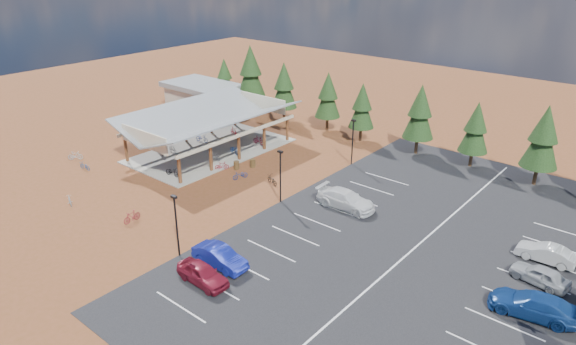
% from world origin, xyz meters
% --- Properties ---
extents(ground, '(140.00, 140.00, 0.00)m').
position_xyz_m(ground, '(0.00, 0.00, 0.00)').
color(ground, brown).
rests_on(ground, ground).
extents(asphalt_lot, '(27.00, 44.00, 0.04)m').
position_xyz_m(asphalt_lot, '(18.50, 3.00, 0.02)').
color(asphalt_lot, black).
rests_on(asphalt_lot, ground).
extents(concrete_pad, '(10.60, 18.60, 0.10)m').
position_xyz_m(concrete_pad, '(-10.00, 7.00, 0.05)').
color(concrete_pad, gray).
rests_on(concrete_pad, ground).
extents(bike_pavilion, '(11.65, 19.40, 4.97)m').
position_xyz_m(bike_pavilion, '(-10.00, 7.00, 3.82)').
color(bike_pavilion, '#573719').
rests_on(bike_pavilion, concrete_pad).
extents(outbuilding, '(11.00, 7.00, 3.90)m').
position_xyz_m(outbuilding, '(-24.00, 18.00, 2.03)').
color(outbuilding, '#ADA593').
rests_on(outbuilding, ground).
extents(lamp_post_0, '(0.50, 0.25, 5.14)m').
position_xyz_m(lamp_post_0, '(5.00, -10.00, 2.98)').
color(lamp_post_0, black).
rests_on(lamp_post_0, ground).
extents(lamp_post_1, '(0.50, 0.25, 5.14)m').
position_xyz_m(lamp_post_1, '(5.00, 2.00, 2.98)').
color(lamp_post_1, black).
rests_on(lamp_post_1, ground).
extents(lamp_post_2, '(0.50, 0.25, 5.14)m').
position_xyz_m(lamp_post_2, '(5.00, 14.00, 2.98)').
color(lamp_post_2, black).
rests_on(lamp_post_2, ground).
extents(trash_bin_0, '(0.60, 0.60, 0.90)m').
position_xyz_m(trash_bin_0, '(-3.77, 4.94, 0.45)').
color(trash_bin_0, '#4B361B').
rests_on(trash_bin_0, ground).
extents(trash_bin_1, '(0.60, 0.60, 0.90)m').
position_xyz_m(trash_bin_1, '(-2.82, 6.47, 0.45)').
color(trash_bin_1, '#4B361B').
rests_on(trash_bin_1, ground).
extents(pine_0, '(2.95, 2.95, 6.86)m').
position_xyz_m(pine_0, '(-23.73, 22.45, 4.18)').
color(pine_0, '#382314').
rests_on(pine_0, ground).
extents(pine_1, '(4.11, 4.11, 9.57)m').
position_xyz_m(pine_1, '(-17.74, 21.97, 5.85)').
color(pine_1, '#382314').
rests_on(pine_1, ground).
extents(pine_2, '(3.50, 3.50, 8.15)m').
position_xyz_m(pine_2, '(-10.82, 21.17, 4.98)').
color(pine_2, '#382314').
rests_on(pine_2, ground).
extents(pine_3, '(3.30, 3.30, 7.70)m').
position_xyz_m(pine_3, '(-3.98, 21.82, 4.70)').
color(pine_3, '#382314').
rests_on(pine_3, ground).
extents(pine_4, '(3.11, 3.11, 7.24)m').
position_xyz_m(pine_4, '(1.55, 21.18, 4.42)').
color(pine_4, '#382314').
rests_on(pine_4, ground).
extents(pine_5, '(3.51, 3.51, 8.18)m').
position_xyz_m(pine_5, '(8.89, 21.60, 4.99)').
color(pine_5, '#382314').
rests_on(pine_5, ground).
extents(pine_6, '(3.12, 3.12, 7.27)m').
position_xyz_m(pine_6, '(15.24, 21.88, 4.44)').
color(pine_6, '#382314').
rests_on(pine_6, ground).
extents(pine_7, '(3.57, 3.57, 8.31)m').
position_xyz_m(pine_7, '(22.05, 21.35, 5.08)').
color(pine_7, '#382314').
rests_on(pine_7, ground).
extents(bike_0, '(1.75, 0.87, 0.88)m').
position_xyz_m(bike_0, '(-13.43, 2.28, 0.54)').
color(bike_0, black).
rests_on(bike_0, concrete_pad).
extents(bike_1, '(1.71, 0.71, 1.00)m').
position_xyz_m(bike_1, '(-12.74, 3.47, 0.60)').
color(bike_1, gray).
rests_on(bike_1, concrete_pad).
extents(bike_2, '(1.92, 0.88, 0.97)m').
position_xyz_m(bike_2, '(-12.97, 8.13, 0.59)').
color(bike_2, navy).
rests_on(bike_2, concrete_pad).
extents(bike_3, '(1.79, 0.98, 1.04)m').
position_xyz_m(bike_3, '(-11.75, 12.40, 0.62)').
color(bike_3, '#9D0919').
rests_on(bike_3, concrete_pad).
extents(bike_4, '(1.82, 0.80, 0.93)m').
position_xyz_m(bike_4, '(-7.46, -0.80, 0.56)').
color(bike_4, black).
rests_on(bike_4, concrete_pad).
extents(bike_5, '(1.60, 0.69, 0.93)m').
position_xyz_m(bike_5, '(-7.30, 5.02, 0.57)').
color(bike_5, gray).
rests_on(bike_5, concrete_pad).
extents(bike_6, '(1.93, 1.11, 0.96)m').
position_xyz_m(bike_6, '(-7.07, 7.87, 0.58)').
color(bike_6, '#214898').
rests_on(bike_6, concrete_pad).
extents(bike_7, '(1.70, 0.48, 1.02)m').
position_xyz_m(bike_7, '(-7.07, 11.98, 0.61)').
color(bike_7, maroon).
rests_on(bike_7, concrete_pad).
extents(bike_9, '(1.43, 1.50, 0.97)m').
position_xyz_m(bike_9, '(-19.64, -4.77, 0.49)').
color(bike_9, '#A0A4A9').
rests_on(bike_9, ground).
extents(bike_10, '(1.63, 0.74, 0.83)m').
position_xyz_m(bike_10, '(-16.21, -5.62, 0.41)').
color(bike_10, navy).
rests_on(bike_10, ground).
extents(bike_11, '(0.62, 1.78, 1.05)m').
position_xyz_m(bike_11, '(-2.38, -9.17, 0.52)').
color(bike_11, maroon).
rests_on(bike_11, ground).
extents(bike_13, '(1.60, 0.92, 0.93)m').
position_xyz_m(bike_13, '(-9.52, -10.99, 0.46)').
color(bike_13, '#979A9F').
rests_on(bike_13, ground).
extents(bike_14, '(1.09, 1.79, 0.89)m').
position_xyz_m(bike_14, '(-1.64, 3.35, 0.44)').
color(bike_14, navy).
rests_on(bike_14, ground).
extents(bike_15, '(1.26, 1.44, 0.90)m').
position_xyz_m(bike_15, '(-4.86, 3.82, 0.45)').
color(bike_15, maroon).
rests_on(bike_15, ground).
extents(bike_16, '(1.85, 1.13, 0.92)m').
position_xyz_m(bike_16, '(1.73, 4.50, 0.46)').
color(bike_16, black).
rests_on(bike_16, ground).
extents(car_0, '(4.33, 1.82, 1.46)m').
position_xyz_m(car_0, '(9.12, -11.21, 0.77)').
color(car_0, maroon).
rests_on(car_0, asphalt_lot).
extents(car_1, '(4.64, 1.71, 1.52)m').
position_xyz_m(car_1, '(8.48, -8.96, 0.80)').
color(car_1, navy).
rests_on(car_1, asphalt_lot).
extents(car_3, '(5.66, 2.41, 1.63)m').
position_xyz_m(car_3, '(10.35, 4.93, 0.85)').
color(car_3, white).
rests_on(car_3, asphalt_lot).
extents(car_7, '(5.75, 3.08, 1.58)m').
position_xyz_m(car_7, '(28.07, 0.03, 0.83)').
color(car_7, navy).
rests_on(car_7, asphalt_lot).
extents(car_8, '(4.25, 2.27, 1.38)m').
position_xyz_m(car_8, '(27.38, 3.97, 0.73)').
color(car_8, '#A1A4A9').
rests_on(car_8, asphalt_lot).
extents(car_9, '(4.27, 1.71, 1.38)m').
position_xyz_m(car_9, '(26.89, 7.23, 0.73)').
color(car_9, silver).
rests_on(car_9, asphalt_lot).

